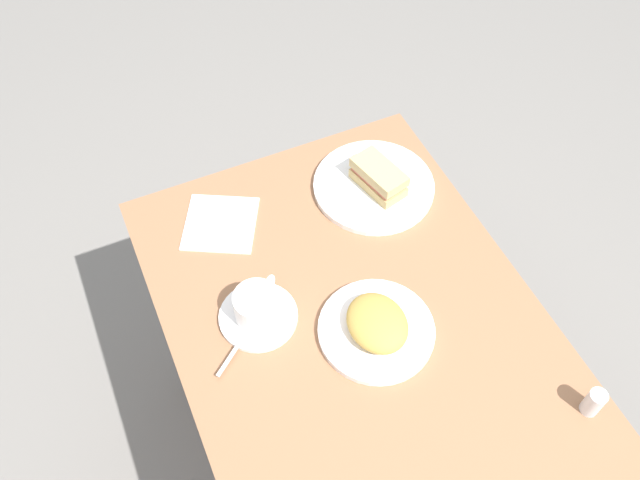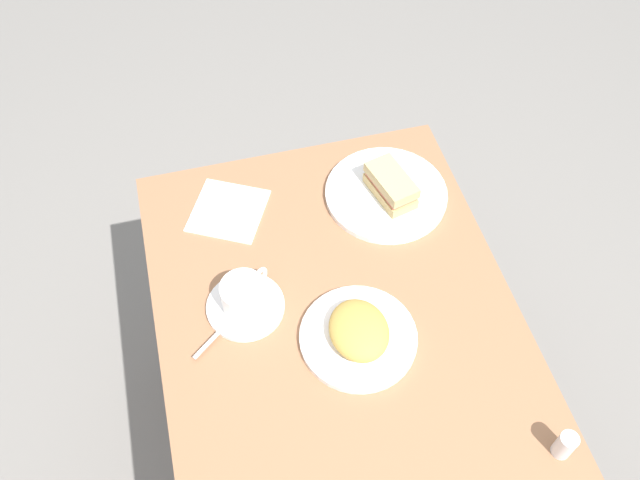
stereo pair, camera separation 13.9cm
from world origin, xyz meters
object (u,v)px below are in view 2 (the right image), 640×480
at_px(sandwich_front, 391,186).
at_px(coffee_cup, 244,295).
at_px(dining_table, 351,392).
at_px(sandwich_plate, 386,194).
at_px(salt_shaker, 565,445).
at_px(spoon, 218,333).
at_px(side_plate, 358,338).
at_px(coffee_saucer, 246,306).
at_px(napkin, 228,211).

relative_size(sandwich_front, coffee_cup, 1.36).
relative_size(dining_table, sandwich_front, 8.23).
bearing_deg(sandwich_plate, salt_shaker, -169.43).
height_order(spoon, salt_shaker, salt_shaker).
relative_size(coffee_cup, salt_shaker, 1.64).
bearing_deg(coffee_cup, side_plate, -122.50).
height_order(coffee_saucer, side_plate, side_plate).
height_order(sandwich_plate, side_plate, same).
distance_m(dining_table, sandwich_plate, 0.44).
bearing_deg(dining_table, sandwich_plate, -25.89).
bearing_deg(spoon, coffee_cup, -51.65).
bearing_deg(side_plate, coffee_cup, 57.50).
xyz_separation_m(sandwich_front, coffee_saucer, (-0.19, 0.36, -0.04)).
xyz_separation_m(sandwich_front, napkin, (0.05, 0.35, -0.04)).
relative_size(sandwich_plate, coffee_saucer, 1.75).
relative_size(coffee_saucer, spoon, 1.81).
bearing_deg(salt_shaker, spoon, 55.42).
xyz_separation_m(sandwich_plate, coffee_saucer, (-0.20, 0.35, -0.00)).
distance_m(sandwich_plate, spoon, 0.49).
bearing_deg(sandwich_front, side_plate, 152.54).
bearing_deg(spoon, sandwich_front, -59.91).
xyz_separation_m(sandwich_plate, side_plate, (-0.33, 0.16, 0.00)).
height_order(sandwich_front, napkin, sandwich_front).
relative_size(sandwich_plate, spoon, 3.17).
xyz_separation_m(dining_table, spoon, (0.12, 0.23, 0.13)).
bearing_deg(salt_shaker, coffee_saucer, 48.52).
distance_m(coffee_saucer, side_plate, 0.23).
bearing_deg(side_plate, napkin, 26.67).
xyz_separation_m(coffee_saucer, napkin, (0.25, -0.01, -0.00)).
bearing_deg(spoon, sandwich_plate, -58.70).
height_order(coffee_cup, napkin, coffee_cup).
bearing_deg(coffee_saucer, salt_shaker, -131.48).
bearing_deg(dining_table, coffee_saucer, 44.87).
relative_size(dining_table, napkin, 7.51).
distance_m(coffee_saucer, coffee_cup, 0.04).
bearing_deg(napkin, sandwich_plate, -97.27).
bearing_deg(coffee_cup, sandwich_front, -61.54).
distance_m(coffee_cup, side_plate, 0.23).
bearing_deg(coffee_cup, salt_shaker, -131.64).
height_order(dining_table, sandwich_plate, sandwich_plate).
xyz_separation_m(spoon, napkin, (0.30, -0.07, -0.01)).
xyz_separation_m(sandwich_front, side_plate, (-0.32, 0.16, -0.04)).
xyz_separation_m(sandwich_plate, coffee_cup, (-0.20, 0.35, 0.04)).
bearing_deg(napkin, coffee_saucer, 178.03).
height_order(sandwich_plate, coffee_cup, coffee_cup).
xyz_separation_m(coffee_cup, napkin, (0.25, -0.01, -0.04)).
height_order(dining_table, sandwich_front, sandwich_front).
xyz_separation_m(coffee_cup, side_plate, (-0.12, -0.19, -0.04)).
relative_size(dining_table, coffee_cup, 11.16).
height_order(coffee_saucer, spoon, spoon).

